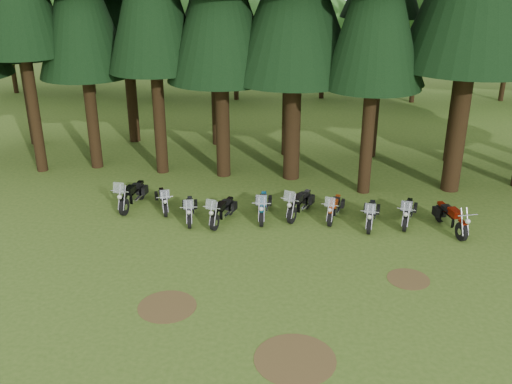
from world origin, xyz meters
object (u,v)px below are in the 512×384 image
Objects in this scene: motorcycle_1 at (163,201)px; motorcycle_2 at (190,210)px; motorcycle_4 at (263,207)px; motorcycle_3 at (222,212)px; motorcycle_6 at (334,209)px; motorcycle_9 at (451,219)px; motorcycle_0 at (132,196)px; motorcycle_5 at (299,204)px; motorcycle_8 at (407,213)px; motorcycle_7 at (371,215)px.

motorcycle_1 is 1.59m from motorcycle_2.
motorcycle_4 is (2.89, 0.58, 0.05)m from motorcycle_2.
motorcycle_3 is 1.05× the size of motorcycle_6.
motorcycle_9 is (10.23, 0.28, 0.06)m from motorcycle_2.
motorcycle_0 is 1.07× the size of motorcycle_4.
motorcycle_4 reaches higher than motorcycle_6.
motorcycle_3 is at bearing -157.34° from motorcycle_6.
motorcycle_1 is 0.89× the size of motorcycle_3.
motorcycle_3 is at bearing -8.64° from motorcycle_0.
motorcycle_5 is (7.06, -0.04, -0.02)m from motorcycle_0.
motorcycle_8 reaches higher than motorcycle_2.
motorcycle_2 is at bearing -162.39° from motorcycle_8.
motorcycle_6 is at bearing 155.79° from motorcycle_9.
motorcycle_1 is 0.85× the size of motorcycle_9.
motorcycle_8 is at bearing -7.04° from motorcycle_2.
motorcycle_4 is at bearing 160.54° from motorcycle_9.
motorcycle_5 is 1.41m from motorcycle_6.
motorcycle_9 is (3.04, -0.07, 0.04)m from motorcycle_7.
motorcycle_1 is 2.80m from motorcycle_3.
motorcycle_5 is 4.30m from motorcycle_8.
motorcycle_5 is 0.99× the size of motorcycle_9.
motorcycle_1 is 0.91× the size of motorcycle_8.
motorcycle_6 is at bearing 169.25° from motorcycle_7.
motorcycle_0 is 12.96m from motorcycle_9.
motorcycle_2 is 0.96× the size of motorcycle_8.
motorcycle_7 reaches higher than motorcycle_1.
motorcycle_1 is 0.95× the size of motorcycle_2.
motorcycle_8 is at bearing 22.34° from motorcycle_7.
motorcycle_2 is 1.33m from motorcycle_3.
motorcycle_9 is (8.90, 0.31, 0.03)m from motorcycle_3.
motorcycle_7 is at bearing -7.03° from motorcycle_6.
motorcycle_4 is at bearing -145.30° from motorcycle_5.
motorcycle_0 reaches higher than motorcycle_9.
motorcycle_3 is at bearing -168.37° from motorcycle_7.
motorcycle_7 is (9.90, -0.66, -0.06)m from motorcycle_0.
motorcycle_2 is at bearing -169.26° from motorcycle_7.
motorcycle_1 is at bearing -0.15° from motorcycle_0.
motorcycle_5 reaches higher than motorcycle_4.
motorcycle_2 is (2.71, -1.02, -0.08)m from motorcycle_0.
motorcycle_0 reaches higher than motorcycle_4.
motorcycle_4 is 1.06× the size of motorcycle_7.
motorcycle_3 is at bearing -12.99° from motorcycle_2.
motorcycle_4 is (4.22, -0.29, 0.06)m from motorcycle_1.
motorcycle_9 is at bearing 15.54° from motorcycle_3.
motorcycle_6 is (4.43, 0.87, -0.02)m from motorcycle_3.
motorcycle_5 is 2.90m from motorcycle_7.
motorcycle_0 is at bearing -168.68° from motorcycle_8.
motorcycle_7 is at bearing 7.02° from motorcycle_5.
motorcycle_6 is 0.98× the size of motorcycle_8.
motorcycle_9 is (7.34, -0.30, 0.01)m from motorcycle_4.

